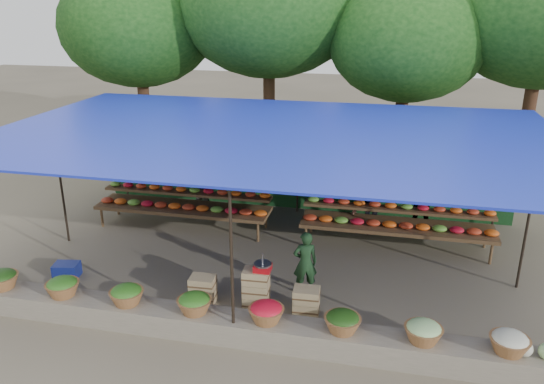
% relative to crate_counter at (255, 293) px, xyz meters
% --- Properties ---
extents(ground, '(60.00, 60.00, 0.00)m').
position_rel_crate_counter_xyz_m(ground, '(-0.07, 1.81, -0.31)').
color(ground, brown).
rests_on(ground, ground).
extents(stone_curb, '(10.60, 0.55, 0.40)m').
position_rel_crate_counter_xyz_m(stone_curb, '(-0.07, -0.94, -0.11)').
color(stone_curb, '#665F52').
rests_on(stone_curb, ground).
extents(stall_canopy, '(10.80, 6.60, 2.82)m').
position_rel_crate_counter_xyz_m(stall_canopy, '(-0.07, 1.88, 2.36)').
color(stall_canopy, black).
rests_on(stall_canopy, ground).
extents(produce_baskets, '(8.98, 0.58, 0.34)m').
position_rel_crate_counter_xyz_m(produce_baskets, '(-0.17, -0.94, 0.25)').
color(produce_baskets, brown).
rests_on(produce_baskets, stone_curb).
extents(netting_backdrop, '(10.60, 0.06, 2.50)m').
position_rel_crate_counter_xyz_m(netting_backdrop, '(-0.07, 4.96, 0.94)').
color(netting_backdrop, '#1A4921').
rests_on(netting_backdrop, ground).
extents(tree_row, '(16.51, 5.50, 7.12)m').
position_rel_crate_counter_xyz_m(tree_row, '(0.44, 7.89, 4.39)').
color(tree_row, '#382414').
rests_on(tree_row, ground).
extents(fruit_table_left, '(4.21, 0.95, 0.93)m').
position_rel_crate_counter_xyz_m(fruit_table_left, '(-2.56, 3.16, 0.30)').
color(fruit_table_left, '#452E1B').
rests_on(fruit_table_left, ground).
extents(fruit_table_right, '(4.21, 0.95, 0.93)m').
position_rel_crate_counter_xyz_m(fruit_table_right, '(2.44, 3.16, 0.30)').
color(fruit_table_right, '#452E1B').
rests_on(fruit_table_right, ground).
extents(crate_counter, '(2.37, 0.36, 0.77)m').
position_rel_crate_counter_xyz_m(crate_counter, '(0.00, 0.00, 0.00)').
color(crate_counter, '#A4835E').
rests_on(crate_counter, ground).
extents(weighing_scale, '(0.31, 0.31, 0.33)m').
position_rel_crate_counter_xyz_m(weighing_scale, '(0.15, -0.00, 0.54)').
color(weighing_scale, red).
rests_on(weighing_scale, crate_counter).
extents(vendor_seated, '(0.52, 0.42, 1.24)m').
position_rel_crate_counter_xyz_m(vendor_seated, '(0.78, 0.73, 0.31)').
color(vendor_seated, '#19381D').
rests_on(vendor_seated, ground).
extents(customer_left, '(0.85, 0.73, 1.50)m').
position_rel_crate_counter_xyz_m(customer_left, '(-2.36, 3.87, 0.44)').
color(customer_left, slate).
rests_on(customer_left, ground).
extents(customer_mid, '(1.23, 1.05, 1.65)m').
position_rel_crate_counter_xyz_m(customer_mid, '(1.89, 3.77, 0.52)').
color(customer_mid, slate).
rests_on(customer_mid, ground).
extents(customer_right, '(1.16, 0.72, 1.84)m').
position_rel_crate_counter_xyz_m(customer_right, '(2.97, 4.04, 0.61)').
color(customer_right, slate).
rests_on(customer_right, ground).
extents(blue_crate_back, '(0.53, 0.43, 0.29)m').
position_rel_crate_counter_xyz_m(blue_crate_back, '(-3.94, 0.29, -0.17)').
color(blue_crate_back, navy).
rests_on(blue_crate_back, ground).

